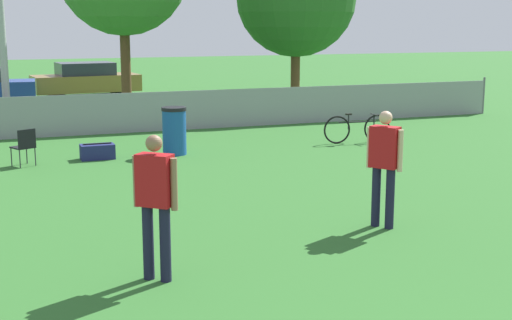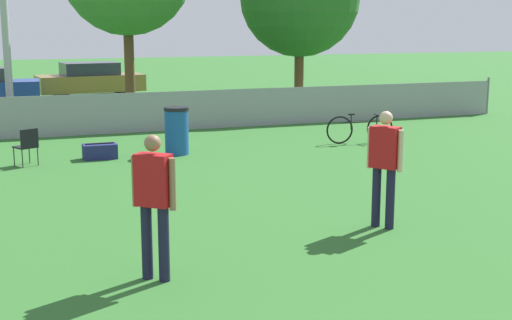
{
  "view_description": "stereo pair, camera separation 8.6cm",
  "coord_description": "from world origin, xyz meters",
  "views": [
    {
      "loc": [
        -4.13,
        -1.4,
        3.0
      ],
      "look_at": [
        -0.56,
        7.98,
        1.05
      ],
      "focal_mm": 50.0,
      "sensor_mm": 36.0,
      "label": 1
    },
    {
      "loc": [
        -4.05,
        -1.43,
        3.0
      ],
      "look_at": [
        -0.56,
        7.98,
        1.05
      ],
      "focal_mm": 50.0,
      "sensor_mm": 36.0,
      "label": 2
    }
  ],
  "objects": [
    {
      "name": "player_thrower_red",
      "position": [
        1.25,
        7.48,
        1.01
      ],
      "size": [
        0.41,
        0.49,
        1.74
      ],
      "rotation": [
        0.0,
        0.0,
        -0.99
      ],
      "color": "#191933",
      "rests_on": "ground_plane"
    },
    {
      "name": "fence_backline",
      "position": [
        0.0,
        18.0,
        0.55
      ],
      "size": [
        22.76,
        0.07,
        1.21
      ],
      "color": "gray",
      "rests_on": "ground_plane"
    },
    {
      "name": "bicycle_sideline",
      "position": [
        4.57,
        14.29,
        0.36
      ],
      "size": [
        1.78,
        0.44,
        0.75
      ],
      "rotation": [
        0.0,
        0.0,
        -0.11
      ],
      "color": "black",
      "rests_on": "ground_plane"
    },
    {
      "name": "parked_car_tan",
      "position": [
        -0.23,
        28.63,
        0.66
      ],
      "size": [
        4.4,
        2.22,
        1.37
      ],
      "rotation": [
        0.0,
        0.0,
        0.1
      ],
      "color": "black",
      "rests_on": "ground_plane"
    },
    {
      "name": "gear_bag_sideline",
      "position": [
        -1.89,
        14.42,
        0.17
      ],
      "size": [
        0.74,
        0.41,
        0.36
      ],
      "color": "navy",
      "rests_on": "ground_plane"
    },
    {
      "name": "trash_bin",
      "position": [
        -0.14,
        14.35,
        0.55
      ],
      "size": [
        0.57,
        0.57,
        1.09
      ],
      "color": "#194C99",
      "rests_on": "ground_plane"
    },
    {
      "name": "folding_chair_sideline",
      "position": [
        -3.44,
        14.12,
        0.46
      ],
      "size": [
        0.54,
        0.54,
        0.8
      ],
      "rotation": [
        0.0,
        0.0,
        3.6
      ],
      "color": "#333338",
      "rests_on": "ground_plane"
    },
    {
      "name": "player_defender_red",
      "position": [
        -2.37,
        6.49,
        1.01
      ],
      "size": [
        0.45,
        0.44,
        1.74
      ],
      "rotation": [
        0.0,
        0.0,
        -0.73
      ],
      "color": "#191933",
      "rests_on": "ground_plane"
    }
  ]
}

